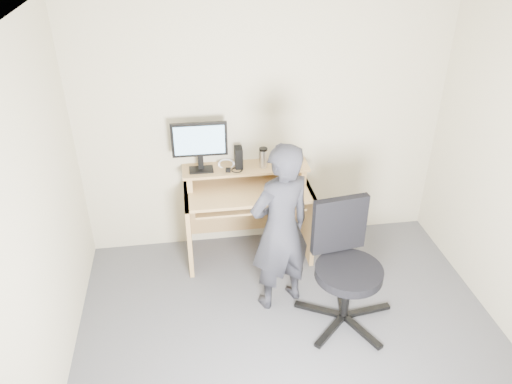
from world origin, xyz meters
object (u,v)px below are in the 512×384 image
object	(u,v)px
monitor	(200,143)
person	(280,229)
desk	(247,203)
office_chair	(345,261)

from	to	relation	value
monitor	person	world-z (taller)	person
desk	person	bearing A→B (deg)	-77.77
monitor	office_chair	size ratio (longest dim) A/B	0.49
monitor	person	xyz separation A→B (m)	(0.59, -0.85, -0.43)
desk	office_chair	distance (m)	1.24
desk	monitor	bearing A→B (deg)	172.59
desk	person	size ratio (longest dim) A/B	0.78
desk	monitor	world-z (taller)	monitor
monitor	office_chair	xyz separation A→B (m)	(1.09, -1.10, -0.63)
office_chair	person	distance (m)	0.58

